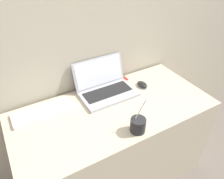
{
  "coord_description": "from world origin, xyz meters",
  "views": [
    {
      "loc": [
        -0.56,
        -0.63,
        1.65
      ],
      "look_at": [
        0.04,
        0.41,
        0.79
      ],
      "focal_mm": 35.0,
      "sensor_mm": 36.0,
      "label": 1
    }
  ],
  "objects": [
    {
      "name": "external_keyboard",
      "position": [
        -0.42,
        0.5,
        0.72
      ],
      "size": [
        0.37,
        0.14,
        0.02
      ],
      "color": "silver",
      "rests_on": "desk"
    },
    {
      "name": "drink_cup",
      "position": [
        0.02,
        0.08,
        0.76
      ],
      "size": [
        0.09,
        0.09,
        0.22
      ],
      "color": "#232326",
      "rests_on": "desk"
    },
    {
      "name": "usb_stick",
      "position": [
        0.26,
        0.59,
        0.72
      ],
      "size": [
        0.02,
        0.06,
        0.01
      ],
      "color": "#B2261E",
      "rests_on": "desk"
    },
    {
      "name": "wall_back",
      "position": [
        0.0,
        0.67,
        1.25
      ],
      "size": [
        7.0,
        0.04,
        2.5
      ],
      "color": "#BCB299",
      "rests_on": "ground_plane"
    },
    {
      "name": "desk",
      "position": [
        0.0,
        0.31,
        0.36
      ],
      "size": [
        1.33,
        0.63,
        0.71
      ],
      "color": "beige",
      "rests_on": "ground_plane"
    },
    {
      "name": "laptop",
      "position": [
        0.04,
        0.51,
        0.76
      ],
      "size": [
        0.39,
        0.3,
        0.22
      ],
      "color": "#ADADB2",
      "rests_on": "desk"
    },
    {
      "name": "computer_mouse",
      "position": [
        0.32,
        0.43,
        0.73
      ],
      "size": [
        0.07,
        0.1,
        0.03
      ],
      "color": "#B2B2B7",
      "rests_on": "desk"
    }
  ]
}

